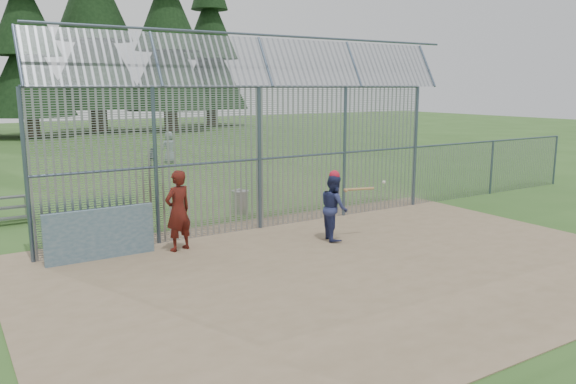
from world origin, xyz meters
TOP-DOWN VIEW (x-y plane):
  - ground at (0.00, 0.00)m, footprint 120.00×120.00m
  - dirt_infield at (0.00, -0.50)m, footprint 14.00×10.00m
  - dugout_wall at (-4.60, 2.90)m, footprint 2.50×0.12m
  - batter at (1.03, 1.38)m, footprint 0.88×1.00m
  - onlooker at (-2.79, 2.61)m, footprint 0.84×0.67m
  - bg_kid_standing at (2.78, 18.27)m, footprint 0.83×0.54m
  - bg_kid_seated at (1.56, 17.47)m, footprint 0.62×0.40m
  - batting_gear at (1.18, 1.35)m, footprint 1.81×0.43m
  - trash_can at (0.40, 5.52)m, footprint 0.56×0.56m
  - backstop_fence at (1.81, 3.43)m, footprint 20.09×0.81m
  - conifer_row at (1.93, 41.51)m, footprint 38.48×12.26m

SIDE VIEW (x-z plane):
  - ground at x=0.00m, z-range 0.00..0.00m
  - dirt_infield at x=0.00m, z-range 0.00..0.02m
  - trash_can at x=0.40m, z-range -0.03..0.79m
  - bg_kid_seated at x=1.56m, z-range 0.00..0.98m
  - dugout_wall at x=-4.60m, z-range 0.02..1.22m
  - bg_kid_standing at x=2.78m, z-range 0.00..1.68m
  - batter at x=1.03m, z-range 0.02..1.75m
  - onlooker at x=-2.79m, z-range 0.02..2.02m
  - batting_gear at x=1.18m, z-range 1.36..1.95m
  - backstop_fence at x=1.81m, z-range -0.29..5.01m
  - conifer_row at x=1.93m, z-range 0.73..20.93m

